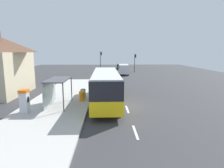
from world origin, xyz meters
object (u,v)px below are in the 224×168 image
object	(u,v)px
ticket_machine	(24,101)
bus_shelter	(55,85)
white_van	(123,69)
traffic_light_near_side	(135,60)
recycling_bin_yellow	(82,95)
bus	(106,86)
recycling_bin_blue	(83,93)
sedan_near	(120,66)
traffic_light_far_side	(101,59)
recycling_bin_orange	(81,96)

from	to	relation	value
ticket_machine	bus_shelter	xyz separation A→B (m)	(1.94, 2.19, 0.93)
white_van	traffic_light_near_side	size ratio (longest dim) A/B	1.13
ticket_machine	bus_shelter	distance (m)	3.07
recycling_bin_yellow	bus	bearing A→B (deg)	-25.76
traffic_light_near_side	recycling_bin_blue	bearing A→B (deg)	-109.44
ticket_machine	recycling_bin_blue	world-z (taller)	ticket_machine
sedan_near	traffic_light_near_side	world-z (taller)	traffic_light_near_side
sedan_near	traffic_light_far_side	size ratio (longest dim) A/B	0.87
traffic_light_far_side	bus_shelter	distance (m)	31.48
white_van	recycling_bin_blue	size ratio (longest dim) A/B	5.52
recycling_bin_blue	sedan_near	bearing A→B (deg)	80.06
recycling_bin_yellow	traffic_light_near_side	distance (m)	29.92
white_van	recycling_bin_yellow	xyz separation A→B (m)	(-6.40, -23.40, -0.69)
recycling_bin_orange	bus_shelter	world-z (taller)	bus_shelter
recycling_bin_yellow	traffic_light_far_side	xyz separation A→B (m)	(1.10, 29.00, 2.79)
white_van	bus_shelter	world-z (taller)	bus_shelter
recycling_bin_yellow	sedan_near	bearing A→B (deg)	80.24
recycling_bin_orange	recycling_bin_yellow	size ratio (longest dim) A/B	1.00
traffic_light_near_side	recycling_bin_yellow	bearing A→B (deg)	-108.99
traffic_light_near_side	bus	bearing A→B (deg)	-103.79
ticket_machine	traffic_light_far_side	size ratio (longest dim) A/B	0.37
ticket_machine	white_van	bearing A→B (deg)	69.26
sedan_near	recycling_bin_orange	xyz separation A→B (m)	(-6.50, -38.47, -0.14)
recycling_bin_orange	traffic_light_far_side	size ratio (longest dim) A/B	0.18
bus	recycling_bin_orange	world-z (taller)	bus
traffic_light_far_side	white_van	bearing A→B (deg)	-46.57
white_van	recycling_bin_blue	world-z (taller)	white_van
traffic_light_near_side	traffic_light_far_side	size ratio (longest dim) A/B	0.89
bus	traffic_light_far_side	xyz separation A→B (m)	(-1.39, 30.20, 1.60)
traffic_light_near_side	bus_shelter	xyz separation A→B (m)	(-11.92, -30.47, -0.99)
ticket_machine	bus_shelter	bearing A→B (deg)	48.48
white_van	recycling_bin_blue	distance (m)	23.60
ticket_machine	recycling_bin_yellow	bearing A→B (deg)	47.06
sedan_near	white_van	bearing A→B (deg)	-90.39
bus	recycling_bin_yellow	distance (m)	3.01
sedan_near	recycling_bin_blue	size ratio (longest dim) A/B	4.73
white_van	ticket_machine	xyz separation A→B (m)	(-10.55, -27.86, -0.17)
recycling_bin_blue	bus_shelter	size ratio (longest dim) A/B	0.24
bus	recycling_bin_orange	bearing A→B (deg)	168.62
white_van	sedan_near	bearing A→B (deg)	89.61
recycling_bin_blue	traffic_light_far_side	size ratio (longest dim) A/B	0.18
bus	sedan_near	xyz separation A→B (m)	(4.01, 38.97, -1.05)
recycling_bin_orange	recycling_bin_blue	bearing A→B (deg)	90.00
bus	traffic_light_near_side	xyz separation A→B (m)	(7.22, 29.40, 1.25)
sedan_near	traffic_light_near_side	bearing A→B (deg)	-71.47
white_van	traffic_light_near_side	xyz separation A→B (m)	(3.30, 4.80, 1.75)
bus	white_van	world-z (taller)	bus
recycling_bin_blue	bus_shelter	world-z (taller)	bus_shelter
bus_shelter	bus	bearing A→B (deg)	12.82
recycling_bin_blue	bus_shelter	xyz separation A→B (m)	(-2.21, -2.97, 1.44)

